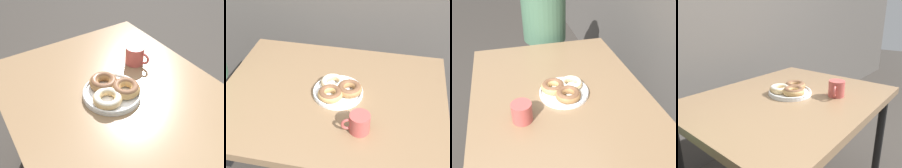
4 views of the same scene
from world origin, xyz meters
The scene contains 4 objects.
ground_plane centered at (0.00, 0.00, 0.00)m, with size 14.00×14.00×0.00m, color #38332D.
dining_table centered at (0.00, 0.36, 0.64)m, with size 1.11×0.87×0.72m.
donut_plate centered at (0.03, 0.38, 0.75)m, with size 0.26×0.26×0.06m.
coffee_mug centered at (0.16, 0.16, 0.76)m, with size 0.12×0.09×0.09m.
Camera 1 is at (-0.62, 0.80, 1.43)m, focal length 40.00 mm.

